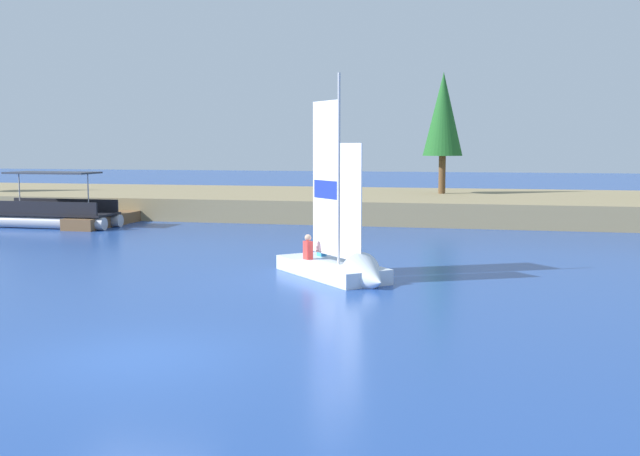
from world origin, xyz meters
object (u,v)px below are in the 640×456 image
at_px(wooden_dock, 105,220).
at_px(sailboat, 345,267).
at_px(shoreline_tree_midleft, 443,115).
at_px(pontoon_boat, 54,214).

xyz_separation_m(wooden_dock, sailboat, (14.38, -12.28, 0.13)).
xyz_separation_m(shoreline_tree_midleft, wooden_dock, (-15.75, -9.84, -5.36)).
bearing_deg(wooden_dock, pontoon_boat, -145.97).
distance_m(shoreline_tree_midleft, pontoon_boat, 21.52).
bearing_deg(shoreline_tree_midleft, pontoon_boat, -147.77).
bearing_deg(sailboat, wooden_dock, -173.37).
distance_m(wooden_dock, pontoon_boat, 2.39).
height_order(shoreline_tree_midleft, pontoon_boat, shoreline_tree_midleft).
xyz_separation_m(shoreline_tree_midleft, pontoon_boat, (-17.71, -11.16, -4.99)).
bearing_deg(pontoon_boat, wooden_dock, 35.07).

